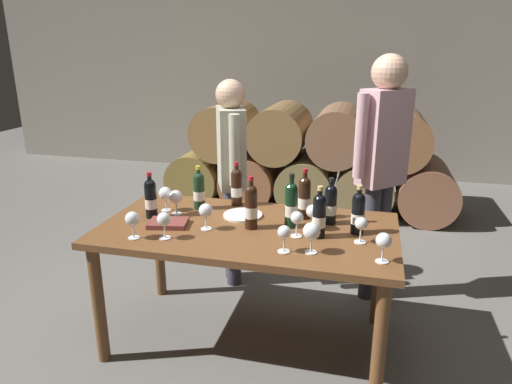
{
  "coord_description": "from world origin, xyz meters",
  "views": [
    {
      "loc": [
        0.65,
        -2.39,
        1.76
      ],
      "look_at": [
        0.0,
        0.2,
        0.91
      ],
      "focal_mm": 32.39,
      "sensor_mm": 36.0,
      "label": 1
    }
  ],
  "objects_px": {
    "tasting_notebook": "(168,223)",
    "sommelier_presenting": "(382,157)",
    "wine_glass_4": "(361,225)",
    "wine_glass_6": "(312,232)",
    "wine_bottle_1": "(237,186)",
    "serving_plate": "(243,215)",
    "wine_bottle_5": "(151,198)",
    "wine_glass_3": "(297,219)",
    "wine_bottle_8": "(304,197)",
    "wine_glass_0": "(313,212)",
    "wine_glass_2": "(206,211)",
    "wine_bottle_6": "(330,204)",
    "wine_glass_5": "(384,242)",
    "wine_glass_8": "(165,194)",
    "wine_glass_9": "(164,220)",
    "wine_glass_1": "(284,233)",
    "taster_seated_left": "(232,166)",
    "dining_table": "(248,241)",
    "wine_bottle_4": "(358,213)",
    "wine_bottle_3": "(291,204)",
    "wine_bottle_0": "(199,190)",
    "wine_bottle_7": "(319,215)",
    "wine_glass_10": "(132,220)",
    "wine_bottle_2": "(251,206)",
    "wine_glass_7": "(176,197)"
  },
  "relations": [
    {
      "from": "tasting_notebook",
      "to": "sommelier_presenting",
      "type": "xyz_separation_m",
      "value": [
        1.19,
        0.84,
        0.27
      ]
    },
    {
      "from": "wine_glass_4",
      "to": "wine_glass_6",
      "type": "xyz_separation_m",
      "value": [
        -0.24,
        -0.19,
        0.01
      ]
    },
    {
      "from": "wine_bottle_1",
      "to": "serving_plate",
      "type": "xyz_separation_m",
      "value": [
        0.1,
        -0.2,
        -0.12
      ]
    },
    {
      "from": "wine_bottle_5",
      "to": "tasting_notebook",
      "type": "bearing_deg",
      "value": -33.33
    },
    {
      "from": "wine_glass_3",
      "to": "serving_plate",
      "type": "height_order",
      "value": "wine_glass_3"
    },
    {
      "from": "wine_bottle_8",
      "to": "wine_glass_0",
      "type": "distance_m",
      "value": 0.19
    },
    {
      "from": "wine_bottle_1",
      "to": "wine_glass_2",
      "type": "bearing_deg",
      "value": -96.23
    },
    {
      "from": "wine_bottle_6",
      "to": "wine_glass_5",
      "type": "relative_size",
      "value": 1.84
    },
    {
      "from": "wine_glass_8",
      "to": "serving_plate",
      "type": "distance_m",
      "value": 0.51
    },
    {
      "from": "wine_glass_2",
      "to": "wine_glass_9",
      "type": "bearing_deg",
      "value": -133.9
    },
    {
      "from": "wine_glass_1",
      "to": "taster_seated_left",
      "type": "bearing_deg",
      "value": 120.14
    },
    {
      "from": "wine_bottle_5",
      "to": "taster_seated_left",
      "type": "height_order",
      "value": "taster_seated_left"
    },
    {
      "from": "dining_table",
      "to": "wine_bottle_6",
      "type": "height_order",
      "value": "wine_bottle_6"
    },
    {
      "from": "wine_bottle_4",
      "to": "wine_glass_5",
      "type": "height_order",
      "value": "wine_bottle_4"
    },
    {
      "from": "wine_bottle_1",
      "to": "wine_glass_4",
      "type": "height_order",
      "value": "wine_bottle_1"
    },
    {
      "from": "wine_glass_2",
      "to": "wine_bottle_3",
      "type": "bearing_deg",
      "value": 18.72
    },
    {
      "from": "wine_bottle_0",
      "to": "wine_glass_0",
      "type": "height_order",
      "value": "wine_bottle_0"
    },
    {
      "from": "dining_table",
      "to": "wine_bottle_0",
      "type": "height_order",
      "value": "wine_bottle_0"
    },
    {
      "from": "wine_bottle_7",
      "to": "wine_glass_5",
      "type": "bearing_deg",
      "value": -34.45
    },
    {
      "from": "wine_bottle_3",
      "to": "sommelier_presenting",
      "type": "height_order",
      "value": "sommelier_presenting"
    },
    {
      "from": "wine_bottle_0",
      "to": "wine_glass_3",
      "type": "relative_size",
      "value": 1.94
    },
    {
      "from": "wine_glass_6",
      "to": "wine_glass_3",
      "type": "bearing_deg",
      "value": 119.09
    },
    {
      "from": "wine_bottle_4",
      "to": "wine_glass_9",
      "type": "height_order",
      "value": "wine_bottle_4"
    },
    {
      "from": "wine_glass_0",
      "to": "serving_plate",
      "type": "bearing_deg",
      "value": 165.51
    },
    {
      "from": "wine_bottle_3",
      "to": "wine_glass_4",
      "type": "xyz_separation_m",
      "value": [
        0.4,
        -0.13,
        -0.03
      ]
    },
    {
      "from": "wine_glass_5",
      "to": "serving_plate",
      "type": "xyz_separation_m",
      "value": [
        -0.82,
        0.44,
        -0.1
      ]
    },
    {
      "from": "wine_bottle_3",
      "to": "wine_glass_2",
      "type": "xyz_separation_m",
      "value": [
        -0.46,
        -0.16,
        -0.03
      ]
    },
    {
      "from": "wine_glass_10",
      "to": "wine_bottle_2",
      "type": "bearing_deg",
      "value": 27.12
    },
    {
      "from": "wine_glass_2",
      "to": "wine_glass_5",
      "type": "distance_m",
      "value": 0.99
    },
    {
      "from": "wine_bottle_1",
      "to": "wine_glass_3",
      "type": "relative_size",
      "value": 1.98
    },
    {
      "from": "wine_bottle_2",
      "to": "wine_bottle_3",
      "type": "distance_m",
      "value": 0.23
    },
    {
      "from": "wine_bottle_7",
      "to": "wine_glass_10",
      "type": "bearing_deg",
      "value": -164.89
    },
    {
      "from": "wine_bottle_8",
      "to": "wine_glass_5",
      "type": "relative_size",
      "value": 2.05
    },
    {
      "from": "wine_glass_5",
      "to": "serving_plate",
      "type": "bearing_deg",
      "value": 151.91
    },
    {
      "from": "wine_bottle_6",
      "to": "serving_plate",
      "type": "distance_m",
      "value": 0.54
    },
    {
      "from": "wine_bottle_0",
      "to": "wine_bottle_7",
      "type": "bearing_deg",
      "value": -19.11
    },
    {
      "from": "wine_glass_7",
      "to": "tasting_notebook",
      "type": "height_order",
      "value": "wine_glass_7"
    },
    {
      "from": "wine_glass_9",
      "to": "serving_plate",
      "type": "height_order",
      "value": "wine_glass_9"
    },
    {
      "from": "wine_glass_3",
      "to": "tasting_notebook",
      "type": "xyz_separation_m",
      "value": [
        -0.75,
        -0.02,
        -0.09
      ]
    },
    {
      "from": "wine_glass_3",
      "to": "taster_seated_left",
      "type": "relative_size",
      "value": 0.09
    },
    {
      "from": "wine_glass_2",
      "to": "serving_plate",
      "type": "relative_size",
      "value": 0.64
    },
    {
      "from": "wine_bottle_5",
      "to": "wine_bottle_6",
      "type": "relative_size",
      "value": 1.02
    },
    {
      "from": "wine_bottle_1",
      "to": "wine_bottle_3",
      "type": "bearing_deg",
      "value": -35.51
    },
    {
      "from": "wine_bottle_1",
      "to": "dining_table",
      "type": "bearing_deg",
      "value": -64.58
    },
    {
      "from": "wine_bottle_3",
      "to": "taster_seated_left",
      "type": "relative_size",
      "value": 0.21
    },
    {
      "from": "wine_bottle_0",
      "to": "wine_bottle_3",
      "type": "bearing_deg",
      "value": -14.74
    },
    {
      "from": "wine_bottle_1",
      "to": "wine_bottle_5",
      "type": "distance_m",
      "value": 0.56
    },
    {
      "from": "wine_bottle_1",
      "to": "tasting_notebook",
      "type": "distance_m",
      "value": 0.54
    },
    {
      "from": "wine_bottle_6",
      "to": "wine_bottle_8",
      "type": "xyz_separation_m",
      "value": [
        -0.16,
        0.05,
        0.01
      ]
    },
    {
      "from": "wine_bottle_8",
      "to": "wine_glass_3",
      "type": "xyz_separation_m",
      "value": [
        0.0,
        -0.29,
        -0.03
      ]
    }
  ]
}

